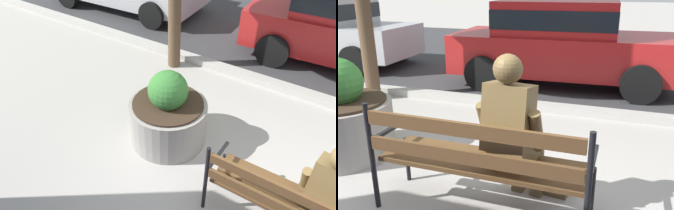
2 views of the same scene
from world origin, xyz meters
The scene contains 6 objects.
street_surface centered at (0.00, 7.50, 0.00)m, with size 60.00×9.00×0.01m, color #38383A.
curb_stone centered at (0.00, 2.90, 0.06)m, with size 60.00×0.20×0.12m, color #B2AFA8.
park_bench centered at (0.02, 0.19, 0.54)m, with size 1.80×0.54×0.95m.
bronze_statue_seated centered at (0.29, 0.40, 0.67)m, with size 0.71×0.78×1.37m.
concrete_planter centered at (-1.84, 0.77, 0.41)m, with size 1.07×1.07×1.11m.
parked_car_red centered at (-0.10, 4.52, 0.84)m, with size 4.18×2.08×1.56m.
Camera 2 is at (1.04, -2.10, 1.84)m, focal length 37.74 mm.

